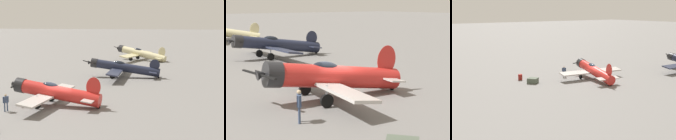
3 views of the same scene
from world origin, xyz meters
The scene contains 5 objects.
ground_plane centered at (0.00, 0.00, 0.00)m, with size 400.00×400.00×0.00m, color slate.
airplane_foreground centered at (0.08, 0.47, 1.41)m, with size 10.42×9.89×3.24m.
ground_crew_mechanic centered at (-2.62, 4.48, 1.03)m, with size 0.58×0.44×1.70m.
equipment_crate centered at (-8.75, 3.72, 0.38)m, with size 1.85×1.87×0.76m.
fuel_drum centered at (-9.36, 6.56, 0.44)m, with size 0.66×0.66×0.88m.
Camera 3 is at (-29.08, -33.19, 10.57)m, focal length 47.19 mm.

